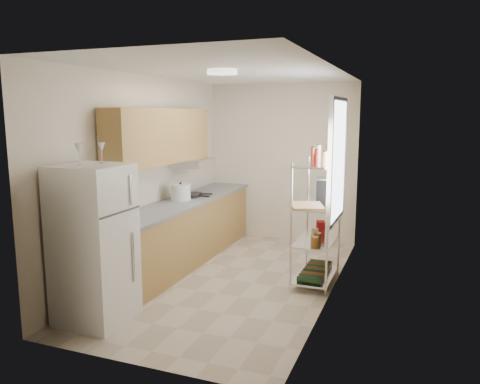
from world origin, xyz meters
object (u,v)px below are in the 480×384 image
Objects in this scene: frying_pan_large at (190,195)px; cutting_board at (307,206)px; refrigerator at (94,244)px; rice_cooker at (181,192)px; espresso_machine at (323,189)px.

frying_pan_large is 2.01m from cutting_board.
cutting_board reaches higher than frying_pan_large.
refrigerator is at bearing -138.30° from cutting_board.
refrigerator is 2.31m from frying_pan_large.
espresso_machine is at bearing 3.34° from rice_cooker.
espresso_machine is at bearing 48.82° from refrigerator.
refrigerator reaches higher than cutting_board.
rice_cooker is 1.96m from cutting_board.
espresso_machine is (0.08, 0.55, 0.13)m from cutting_board.
rice_cooker is 1.05× the size of frying_pan_large.
rice_cooker reaches higher than frying_pan_large.
refrigerator reaches higher than frying_pan_large.
espresso_machine reaches higher than rice_cooker.
frying_pan_large is at bearing 165.55° from espresso_machine.
cutting_board is (1.91, -0.43, 0.02)m from rice_cooker.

